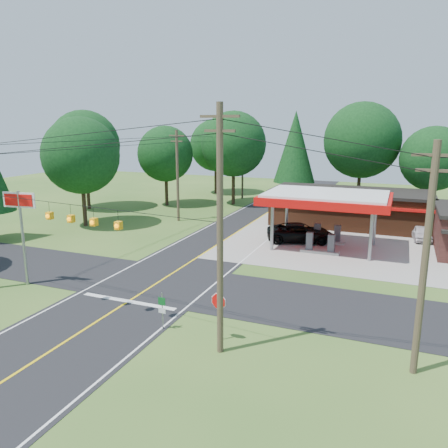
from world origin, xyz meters
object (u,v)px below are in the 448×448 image
at_px(suv_car, 301,233).
at_px(big_stop_sign, 21,216).
at_px(sedan_car, 421,233).
at_px(octagonal_stop_sign, 219,305).
at_px(gas_canopy, 326,200).

relative_size(suv_car, big_stop_sign, 0.96).
height_order(suv_car, sedan_car, suv_car).
bearing_deg(suv_car, sedan_car, -82.24).
height_order(sedan_car, big_stop_sign, big_stop_sign).
xyz_separation_m(suv_car, big_stop_sign, (-14.69, -17.83, 3.85)).
relative_size(sedan_car, octagonal_stop_sign, 1.55).
bearing_deg(octagonal_stop_sign, sedan_car, 68.23).
bearing_deg(gas_canopy, suv_car, 153.49).
bearing_deg(sedan_car, octagonal_stop_sign, -119.23).
distance_m(big_stop_sign, octagonal_stop_sign, 15.44).
bearing_deg(octagonal_stop_sign, big_stop_sign, 171.15).
bearing_deg(suv_car, gas_canopy, -134.04).
bearing_deg(octagonal_stop_sign, suv_car, 90.87).
height_order(sedan_car, octagonal_stop_sign, octagonal_stop_sign).
bearing_deg(big_stop_sign, suv_car, 50.51).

